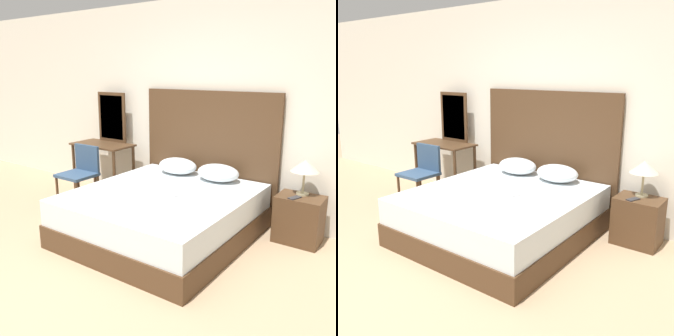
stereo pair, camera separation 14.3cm
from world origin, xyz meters
TOP-DOWN VIEW (x-y plane):
  - ground_plane at (0.00, 0.00)m, footprint 16.00×16.00m
  - wall_back at (0.00, 2.56)m, footprint 10.00×0.06m
  - bed at (0.15, 1.49)m, footprint 1.79×1.94m
  - headboard at (0.15, 2.49)m, footprint 1.88×0.05m
  - pillow_left at (-0.14, 2.22)m, footprint 0.52×0.39m
  - pillow_right at (0.44, 2.22)m, footprint 0.52×0.39m
  - phone_on_bed at (0.34, 1.46)m, footprint 0.12×0.17m
  - nightstand at (1.42, 2.24)m, footprint 0.48×0.37m
  - table_lamp at (1.42, 2.32)m, footprint 0.30×0.30m
  - phone_on_nightstand at (1.38, 2.15)m, footprint 0.12×0.17m
  - vanity_desk at (-1.44, 2.17)m, footprint 0.90×0.49m
  - vanity_mirror at (-1.44, 2.39)m, footprint 0.52×0.03m
  - chair at (-1.43, 1.73)m, footprint 0.47×0.44m

SIDE VIEW (x-z plane):
  - ground_plane at x=0.00m, z-range 0.00..0.00m
  - nightstand at x=1.42m, z-range 0.00..0.52m
  - bed at x=0.15m, z-range 0.00..0.53m
  - chair at x=-1.43m, z-range 0.07..0.89m
  - phone_on_nightstand at x=1.38m, z-range 0.52..0.53m
  - phone_on_bed at x=0.34m, z-range 0.53..0.54m
  - pillow_left at x=-0.14m, z-range 0.53..0.73m
  - pillow_right at x=0.44m, z-range 0.53..0.73m
  - vanity_desk at x=-1.44m, z-range 0.24..1.03m
  - headboard at x=0.15m, z-range 0.00..1.58m
  - table_lamp at x=1.42m, z-range 0.64..1.02m
  - vanity_mirror at x=-1.44m, z-range 0.78..1.51m
  - wall_back at x=0.00m, z-range 0.00..2.70m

